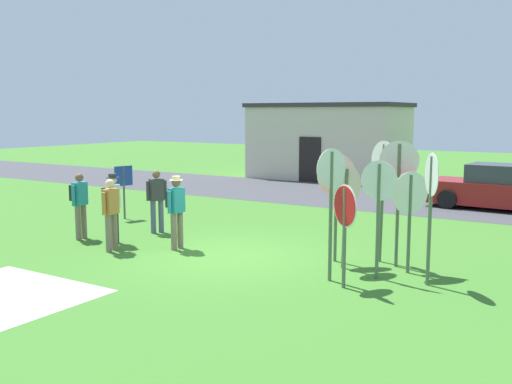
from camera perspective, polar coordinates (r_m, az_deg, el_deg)
ground_plane at (r=13.28m, az=-3.10°, el=-6.22°), size 80.00×80.00×0.00m
street_asphalt at (r=22.55m, az=12.47°, el=-0.61°), size 60.00×6.40×0.01m
concrete_path at (r=11.49m, az=-23.29°, el=-9.07°), size 3.20×2.40×0.01m
building_background at (r=28.97m, az=7.07°, el=4.98°), size 7.41×4.12×3.67m
parked_car_on_street at (r=21.11m, az=22.56°, el=0.30°), size 4.41×2.23×1.51m
stop_sign_low_front at (r=11.18m, az=16.70°, el=-0.26°), size 0.44×0.68×2.48m
stop_sign_nearest at (r=11.08m, az=7.33°, el=0.08°), size 0.28×0.71×2.54m
stop_sign_rear_right at (r=12.72m, az=12.27°, el=1.29°), size 0.71×0.50×2.61m
stop_sign_rear_left at (r=12.37m, az=13.75°, el=1.09°), size 0.78×0.21×2.64m
stop_sign_leaning_right at (r=12.05m, az=8.69°, el=-0.58°), size 0.40×0.81×2.15m
stop_sign_far_back at (r=10.72m, az=8.65°, el=-2.53°), size 0.65×0.47×1.92m
stop_sign_center_cluster at (r=11.98m, az=14.79°, el=-1.14°), size 0.50×0.70×2.05m
stop_sign_tallest at (r=12.60m, az=7.82°, el=0.45°), size 0.58×0.69×2.34m
stop_sign_leaning_left at (r=11.43m, az=11.88°, el=-0.60°), size 0.77×0.12×2.30m
person_with_sunhat at (r=15.47m, az=-16.85°, el=-0.85°), size 0.39×0.56×1.69m
person_in_dark_shirt at (r=13.85m, az=-7.82°, el=-1.44°), size 0.40×0.57×1.74m
person_in_blue at (r=14.69m, az=-13.84°, el=-1.07°), size 0.43×0.54×1.74m
person_in_teal at (r=13.93m, az=-13.98°, el=-1.79°), size 0.26×0.57×1.69m
person_on_left at (r=15.82m, az=-9.69°, el=-0.44°), size 0.46×0.51×1.69m
info_panel_leftmost at (r=18.10m, az=-12.79°, el=0.90°), size 0.19×0.58×1.61m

